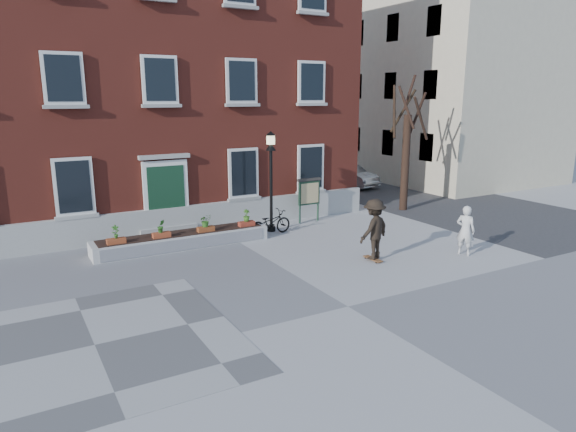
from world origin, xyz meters
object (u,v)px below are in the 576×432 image
bystander (465,230)px  notice_board (309,193)px  lamp_post (271,168)px  bicycle (270,223)px  skateboarder (374,229)px  parked_car (348,175)px

bystander → notice_board: bearing=-7.4°
lamp_post → notice_board: size_ratio=2.10×
bicycle → skateboarder: size_ratio=0.89×
parked_car → lamp_post: size_ratio=1.02×
bicycle → bystander: 7.12m
bystander → skateboarder: bearing=46.4°
parked_car → skateboarder: 14.02m
parked_car → bystander: bystander is taller
bystander → lamp_post: bearing=10.0°
bystander → skateboarder: (-3.08, 1.01, 0.21)m
parked_car → bystander: (-4.46, -12.83, 0.19)m
bystander → lamp_post: size_ratio=0.43×
bicycle → skateboarder: skateboarder is taller
parked_car → lamp_post: lamp_post is taller
lamp_post → skateboarder: bearing=-76.9°
lamp_post → notice_board: 2.52m
lamp_post → skateboarder: size_ratio=1.92×
parked_car → lamp_post: 11.24m
notice_board → skateboarder: 5.59m
skateboarder → lamp_post: bearing=103.1°
lamp_post → notice_board: bearing=15.1°
lamp_post → notice_board: lamp_post is taller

